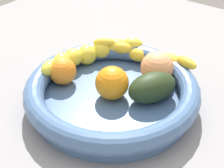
{
  "coord_description": "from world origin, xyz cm",
  "views": [
    {
      "loc": [
        -31.5,
        40.87,
        43.93
      ],
      "look_at": [
        0.0,
        0.0,
        7.88
      ],
      "focal_mm": 53.23,
      "sensor_mm": 36.0,
      "label": 1
    }
  ],
  "objects_px": {
    "peach_blush": "(157,68)",
    "banana_draped_left": "(146,55)",
    "avocado_dark": "(152,87)",
    "orange_mid_left": "(62,71)",
    "orange_front": "(111,83)",
    "fruit_bowl": "(112,92)",
    "banana_draped_right": "(89,54)"
  },
  "relations": [
    {
      "from": "orange_front",
      "to": "peach_blush",
      "type": "height_order",
      "value": "peach_blush"
    },
    {
      "from": "fruit_bowl",
      "to": "banana_draped_left",
      "type": "bearing_deg",
      "value": -85.73
    },
    {
      "from": "fruit_bowl",
      "to": "orange_mid_left",
      "type": "relative_size",
      "value": 5.96
    },
    {
      "from": "orange_front",
      "to": "banana_draped_left",
      "type": "bearing_deg",
      "value": -86.21
    },
    {
      "from": "fruit_bowl",
      "to": "orange_front",
      "type": "height_order",
      "value": "orange_front"
    },
    {
      "from": "fruit_bowl",
      "to": "orange_mid_left",
      "type": "height_order",
      "value": "orange_mid_left"
    },
    {
      "from": "fruit_bowl",
      "to": "orange_front",
      "type": "xyz_separation_m",
      "value": [
        0.0,
        0.0,
        0.02
      ]
    },
    {
      "from": "orange_mid_left",
      "to": "peach_blush",
      "type": "bearing_deg",
      "value": -141.26
    },
    {
      "from": "orange_front",
      "to": "banana_draped_right",
      "type": "bearing_deg",
      "value": -29.38
    },
    {
      "from": "banana_draped_left",
      "to": "banana_draped_right",
      "type": "bearing_deg",
      "value": 35.34
    },
    {
      "from": "fruit_bowl",
      "to": "peach_blush",
      "type": "height_order",
      "value": "peach_blush"
    },
    {
      "from": "peach_blush",
      "to": "orange_front",
      "type": "bearing_deg",
      "value": 67.28
    },
    {
      "from": "banana_draped_right",
      "to": "avocado_dark",
      "type": "xyz_separation_m",
      "value": [
        -0.18,
        0.02,
        -0.0
      ]
    },
    {
      "from": "orange_front",
      "to": "avocado_dark",
      "type": "relative_size",
      "value": 0.66
    },
    {
      "from": "banana_draped_left",
      "to": "banana_draped_right",
      "type": "distance_m",
      "value": 0.12
    },
    {
      "from": "banana_draped_right",
      "to": "orange_front",
      "type": "height_order",
      "value": "orange_front"
    },
    {
      "from": "orange_front",
      "to": "orange_mid_left",
      "type": "height_order",
      "value": "orange_front"
    },
    {
      "from": "peach_blush",
      "to": "avocado_dark",
      "type": "xyz_separation_m",
      "value": [
        -0.03,
        0.06,
        -0.01
      ]
    },
    {
      "from": "banana_draped_left",
      "to": "orange_mid_left",
      "type": "height_order",
      "value": "orange_mid_left"
    },
    {
      "from": "fruit_bowl",
      "to": "banana_draped_left",
      "type": "distance_m",
      "value": 0.13
    },
    {
      "from": "fruit_bowl",
      "to": "orange_front",
      "type": "distance_m",
      "value": 0.02
    },
    {
      "from": "banana_draped_left",
      "to": "orange_front",
      "type": "distance_m",
      "value": 0.13
    },
    {
      "from": "banana_draped_right",
      "to": "orange_front",
      "type": "bearing_deg",
      "value": 150.62
    },
    {
      "from": "avocado_dark",
      "to": "banana_draped_left",
      "type": "bearing_deg",
      "value": -51.08
    },
    {
      "from": "peach_blush",
      "to": "banana_draped_right",
      "type": "bearing_deg",
      "value": 13.65
    },
    {
      "from": "orange_front",
      "to": "peach_blush",
      "type": "distance_m",
      "value": 0.11
    },
    {
      "from": "avocado_dark",
      "to": "peach_blush",
      "type": "bearing_deg",
      "value": -66.52
    },
    {
      "from": "fruit_bowl",
      "to": "banana_draped_left",
      "type": "relative_size",
      "value": 1.42
    },
    {
      "from": "banana_draped_right",
      "to": "orange_mid_left",
      "type": "distance_m",
      "value": 0.08
    },
    {
      "from": "peach_blush",
      "to": "fruit_bowl",
      "type": "bearing_deg",
      "value": 67.62
    },
    {
      "from": "peach_blush",
      "to": "orange_mid_left",
      "type": "bearing_deg",
      "value": 38.74
    },
    {
      "from": "peach_blush",
      "to": "banana_draped_left",
      "type": "bearing_deg",
      "value": -34.89
    }
  ]
}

